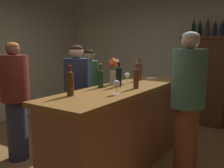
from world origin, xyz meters
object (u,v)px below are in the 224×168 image
object	(u,v)px
bar_counter	(123,128)
display_bottle_midleft	(200,30)
display_cabinet	(204,79)
wine_bottle_chardonnay	(139,70)
wine_bottle_riesling	(119,75)
wine_bottle_merlot	(136,77)
wine_bottle_rose	(70,82)
wine_bottle_pinot	(101,78)
display_bottle_midright	(215,29)
display_bottle_left	(194,29)
wine_glass_front	(127,75)
display_bottle_center	(208,28)
wine_glass_mid	(117,85)
bartender	(187,102)
display_bottle_right	(222,29)
patron_by_cabinet	(16,97)
cheese_plate	(152,78)
flower_arrangement	(115,71)
patron_in_grey	(77,95)
patron_in_navy	(90,87)

from	to	relation	value
bar_counter	display_bottle_midleft	xyz separation A→B (m)	(0.27, 2.43, 1.34)
display_cabinet	wine_bottle_chardonnay	bearing A→B (deg)	-105.91
wine_bottle_riesling	wine_bottle_merlot	size ratio (longest dim) A/B	1.03
display_cabinet	wine_bottle_rose	world-z (taller)	display_cabinet
wine_bottle_pinot	display_bottle_midright	bearing A→B (deg)	73.84
display_bottle_left	wine_glass_front	bearing A→B (deg)	-97.10
display_bottle_center	display_bottle_midright	bearing A→B (deg)	0.00
bar_counter	wine_bottle_riesling	bearing A→B (deg)	164.47
bar_counter	wine_glass_front	world-z (taller)	wine_glass_front
wine_glass_mid	bartender	size ratio (longest dim) A/B	0.09
display_bottle_left	display_bottle_right	distance (m)	0.52
display_bottle_midright	display_bottle_midleft	bearing A→B (deg)	180.00
wine_bottle_rose	wine_bottle_pinot	size ratio (longest dim) A/B	1.04
wine_bottle_chardonnay	display_bottle_midright	world-z (taller)	display_bottle_midright
bar_counter	wine_bottle_rose	world-z (taller)	wine_bottle_rose
display_cabinet	wine_glass_front	world-z (taller)	display_cabinet
wine_glass_front	display_bottle_right	world-z (taller)	display_bottle_right
wine_bottle_chardonnay	patron_by_cabinet	bearing A→B (deg)	-135.37
wine_bottle_pinot	cheese_plate	world-z (taller)	wine_bottle_pinot
patron_by_cabinet	bartender	size ratio (longest dim) A/B	0.94
flower_arrangement	display_bottle_right	size ratio (longest dim) A/B	1.25
wine_bottle_riesling	display_bottle_midright	world-z (taller)	display_bottle_midright
patron_by_cabinet	flower_arrangement	bearing A→B (deg)	-7.47
display_bottle_center	patron_by_cabinet	distance (m)	3.62
wine_bottle_chardonnay	wine_bottle_rose	size ratio (longest dim) A/B	1.10
wine_bottle_merlot	bartender	distance (m)	0.65
wine_bottle_rose	flower_arrangement	bearing A→B (deg)	93.21
bar_counter	bartender	distance (m)	0.86
patron_by_cabinet	wine_bottle_riesling	bearing A→B (deg)	-15.71
wine_bottle_merlot	patron_in_grey	bearing A→B (deg)	177.35
display_bottle_midleft	patron_in_grey	world-z (taller)	display_bottle_midleft
display_bottle_right	patron_in_grey	size ratio (longest dim) A/B	0.18
display_cabinet	wine_bottle_merlot	size ratio (longest dim) A/B	5.67
display_bottle_left	display_bottle_midleft	size ratio (longest dim) A/B	1.06
wine_bottle_rose	cheese_plate	bearing A→B (deg)	85.89
bar_counter	cheese_plate	xyz separation A→B (m)	(-0.06, 0.96, 0.53)
display_cabinet	bartender	xyz separation A→B (m)	(0.35, -2.29, 0.03)
bar_counter	wine_bottle_chardonnay	xyz separation A→B (m)	(-0.11, 0.65, 0.67)
display_cabinet	display_bottle_midright	size ratio (longest dim) A/B	6.16
wine_bottle_chardonnay	bartender	world-z (taller)	bartender
wine_bottle_riesling	patron_in_grey	distance (m)	0.81
cheese_plate	patron_in_navy	xyz separation A→B (m)	(-1.12, -0.16, -0.22)
display_bottle_center	patron_in_navy	size ratio (longest dim) A/B	0.23
flower_arrangement	patron_by_cabinet	size ratio (longest dim) A/B	0.22
wine_bottle_merlot	wine_bottle_rose	bearing A→B (deg)	-114.06
wine_glass_front	cheese_plate	xyz separation A→B (m)	(0.06, 0.67, -0.10)
wine_bottle_riesling	display_bottle_midright	size ratio (longest dim) A/B	1.12
wine_bottle_pinot	patron_in_navy	xyz separation A→B (m)	(-0.96, 0.98, -0.33)
wine_bottle_riesling	wine_glass_front	bearing A→B (deg)	98.02
wine_bottle_chardonnay	wine_glass_front	xyz separation A→B (m)	(-0.00, -0.35, -0.04)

